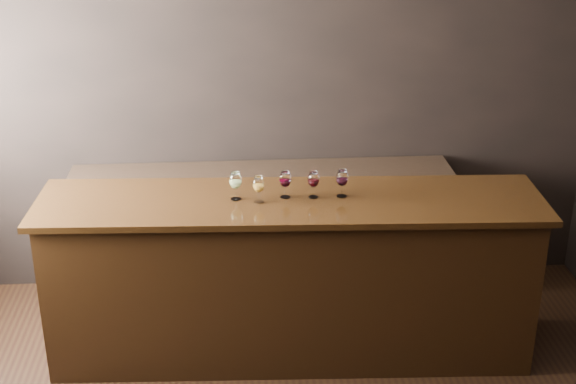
{
  "coord_description": "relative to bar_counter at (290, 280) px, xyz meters",
  "views": [
    {
      "loc": [
        -0.16,
        -3.33,
        3.14
      ],
      "look_at": [
        0.17,
        1.22,
        1.17
      ],
      "focal_mm": 50.0,
      "sensor_mm": 36.0,
      "label": 1
    }
  ],
  "objects": [
    {
      "name": "glass_red_c",
      "position": [
        0.32,
        0.02,
        0.7
      ],
      "size": [
        0.08,
        0.08,
        0.18
      ],
      "color": "white",
      "rests_on": "bar_top"
    },
    {
      "name": "glass_red_a",
      "position": [
        -0.03,
        0.03,
        0.7
      ],
      "size": [
        0.07,
        0.07,
        0.17
      ],
      "color": "white",
      "rests_on": "bar_top"
    },
    {
      "name": "back_bar_shelf",
      "position": [
        -0.15,
        0.81,
        -0.04
      ],
      "size": [
        2.75,
        0.4,
        0.99
      ],
      "primitive_type": "cube",
      "color": "black",
      "rests_on": "ground"
    },
    {
      "name": "glass_white",
      "position": [
        -0.34,
        0.03,
        0.7
      ],
      "size": [
        0.08,
        0.08,
        0.18
      ],
      "color": "white",
      "rests_on": "bar_top"
    },
    {
      "name": "glass_red_b",
      "position": [
        0.14,
        0.02,
        0.69
      ],
      "size": [
        0.07,
        0.07,
        0.17
      ],
      "color": "white",
      "rests_on": "bar_top"
    },
    {
      "name": "room_shell",
      "position": [
        -0.41,
        -1.1,
        1.27
      ],
      "size": [
        5.02,
        4.52,
        2.81
      ],
      "color": "black",
      "rests_on": "ground"
    },
    {
      "name": "bar_top",
      "position": [
        0.0,
        0.0,
        0.56
      ],
      "size": [
        3.2,
        0.88,
        0.04
      ],
      "primitive_type": "cube",
      "rotation": [
        0.0,
        0.0,
        -0.05
      ],
      "color": "black",
      "rests_on": "bar_counter"
    },
    {
      "name": "bar_counter",
      "position": [
        0.0,
        0.0,
        0.0
      ],
      "size": [
        3.1,
        0.8,
        1.07
      ],
      "primitive_type": "cube",
      "rotation": [
        0.0,
        0.0,
        -0.05
      ],
      "color": "black",
      "rests_on": "ground"
    },
    {
      "name": "glass_amber",
      "position": [
        -0.2,
        -0.03,
        0.69
      ],
      "size": [
        0.07,
        0.07,
        0.17
      ],
      "color": "white",
      "rests_on": "bar_top"
    }
  ]
}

